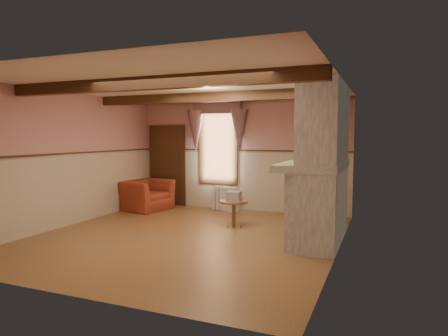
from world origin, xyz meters
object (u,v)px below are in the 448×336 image
at_px(side_table, 234,214).
at_px(oil_lamp, 317,154).
at_px(armchair, 146,195).
at_px(mantel_clock, 319,155).
at_px(bowl, 313,160).
at_px(radiator, 225,199).

height_order(side_table, oil_lamp, oil_lamp).
bearing_deg(armchair, side_table, -98.53).
distance_m(mantel_clock, oil_lamp, 0.24).
bearing_deg(oil_lamp, bowl, -90.00).
xyz_separation_m(armchair, mantel_clock, (4.47, -0.91, 1.14)).
relative_size(side_table, mantel_clock, 2.42).
xyz_separation_m(side_table, bowl, (1.70, -0.53, 1.18)).
xyz_separation_m(radiator, mantel_clock, (2.53, -1.55, 1.22)).
distance_m(armchair, side_table, 2.94).
bearing_deg(side_table, mantel_clock, 2.59).
height_order(radiator, mantel_clock, mantel_clock).
relative_size(side_table, oil_lamp, 2.08).
height_order(bowl, oil_lamp, oil_lamp).
height_order(radiator, oil_lamp, oil_lamp).
relative_size(bowl, oil_lamp, 1.09).
xyz_separation_m(radiator, bowl, (2.53, -2.15, 1.16)).
distance_m(side_table, mantel_clock, 2.11).
height_order(side_table, bowl, bowl).
bearing_deg(radiator, mantel_clock, -11.86).
relative_size(armchair, radiator, 1.65).
bearing_deg(armchair, mantel_clock, -90.44).
distance_m(side_table, radiator, 1.83).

